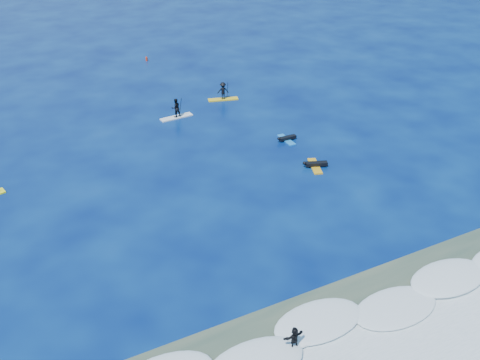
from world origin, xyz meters
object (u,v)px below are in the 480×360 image
prone_paddler_far (287,139)px  sup_paddler_center (176,110)px  sup_paddler_right (223,92)px  prone_paddler_near (315,165)px  wave_surfer (294,339)px  marker_buoy (147,59)px

prone_paddler_far → sup_paddler_center: bearing=38.6°
sup_paddler_right → prone_paddler_near: (0.55, -14.79, -0.61)m
prone_paddler_near → wave_surfer: 17.58m
wave_surfer → marker_buoy: bearing=78.4°
sup_paddler_right → marker_buoy: bearing=116.6°
prone_paddler_far → marker_buoy: 24.74m
prone_paddler_near → wave_surfer: size_ratio=1.40×
sup_paddler_right → wave_surfer: 30.52m
wave_surfer → sup_paddler_right: bearing=68.7°
sup_paddler_center → prone_paddler_near: (6.00, -12.91, -0.60)m
prone_paddler_near → sup_paddler_right: bearing=22.4°
sup_paddler_center → prone_paddler_far: sup_paddler_center is taller
prone_paddler_near → prone_paddler_far: prone_paddler_near is taller
sup_paddler_right → sup_paddler_center: bearing=-145.5°
prone_paddler_near → prone_paddler_far: bearing=15.9°
marker_buoy → prone_paddler_near: bearing=-83.4°
sup_paddler_right → wave_surfer: bearing=-93.7°
sup_paddler_right → marker_buoy: (-2.82, 14.34, -0.52)m
sup_paddler_center → wave_surfer: (-4.56, -26.95, -0.04)m
wave_surfer → marker_buoy: (7.19, 43.17, -0.47)m
sup_paddler_center → sup_paddler_right: 5.76m
sup_paddler_right → prone_paddler_far: bearing=-69.4°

